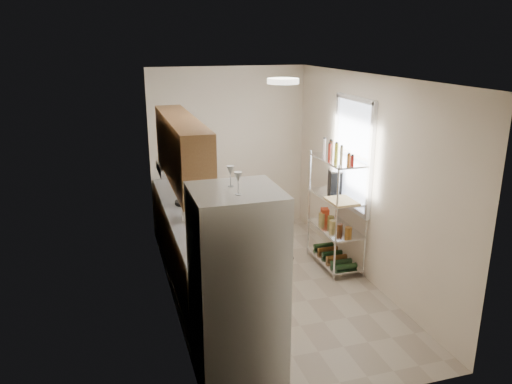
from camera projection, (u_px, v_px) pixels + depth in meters
room at (273, 187)px, 5.96m from camera, size 2.52×4.42×2.62m
counter_run at (193, 247)px, 6.35m from camera, size 0.63×3.51×0.90m
upper_cabinets at (182, 149)px, 5.60m from camera, size 0.33×2.20×0.72m
range_hood at (178, 168)px, 6.48m from camera, size 0.50×0.60×0.12m
window at (353, 154)px, 6.54m from camera, size 0.06×1.00×1.46m
bakers_rack at (338, 189)px, 6.56m from camera, size 0.45×0.90×1.73m
ceiling_dome at (283, 81)px, 5.30m from camera, size 0.34×0.34×0.05m
refrigerator at (237, 289)px, 4.37m from camera, size 0.75×0.75×1.82m
wine_glass_a at (230, 176)px, 4.16m from camera, size 0.06×0.06×0.18m
wine_glass_b at (238, 183)px, 3.94m from camera, size 0.07×0.07×0.19m
rice_cooker at (193, 211)px, 6.03m from camera, size 0.26×0.26×0.21m
frying_pan_large at (184, 202)px, 6.61m from camera, size 0.29×0.29×0.04m
frying_pan_small at (183, 194)px, 6.99m from camera, size 0.21×0.21×0.04m
cutting_board at (342, 201)px, 6.33m from camera, size 0.33×0.42×0.03m
espresso_machine at (335, 179)px, 6.86m from camera, size 0.20×0.26×0.27m
storage_bag at (325, 214)px, 7.00m from camera, size 0.13×0.16×0.16m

